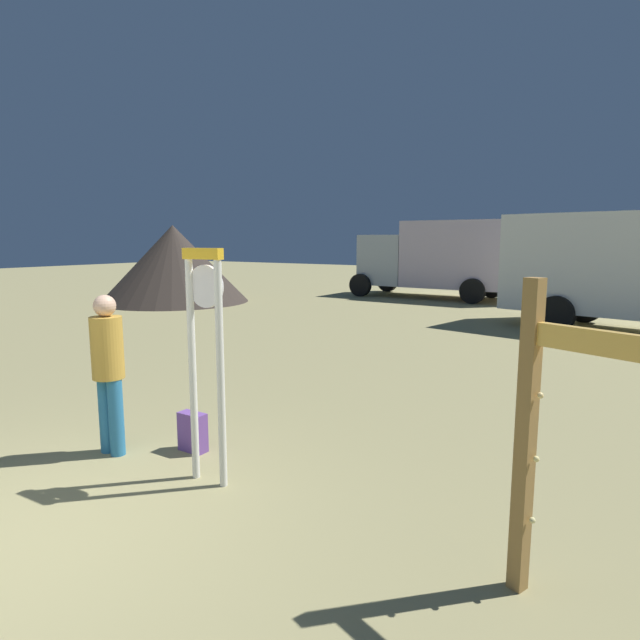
{
  "coord_description": "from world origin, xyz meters",
  "views": [
    {
      "loc": [
        4.07,
        -1.73,
        2.27
      ],
      "look_at": [
        0.24,
        4.24,
        1.2
      ],
      "focal_mm": 30.04,
      "sensor_mm": 36.0,
      "label": 1
    }
  ],
  "objects_px": {
    "person_near_clock": "(108,366)",
    "dome_tent": "(174,264)",
    "box_truck_far": "(446,256)",
    "arrow_sign": "(594,402)",
    "backpack": "(193,432)",
    "standing_clock": "(206,343)"
  },
  "relations": [
    {
      "from": "backpack",
      "to": "standing_clock",
      "type": "bearing_deg",
      "value": -33.3
    },
    {
      "from": "person_near_clock",
      "to": "standing_clock",
      "type": "bearing_deg",
      "value": 2.9
    },
    {
      "from": "person_near_clock",
      "to": "dome_tent",
      "type": "height_order",
      "value": "dome_tent"
    },
    {
      "from": "dome_tent",
      "to": "person_near_clock",
      "type": "bearing_deg",
      "value": -44.9
    },
    {
      "from": "person_near_clock",
      "to": "box_truck_far",
      "type": "relative_size",
      "value": 0.26
    },
    {
      "from": "standing_clock",
      "to": "person_near_clock",
      "type": "height_order",
      "value": "standing_clock"
    },
    {
      "from": "person_near_clock",
      "to": "dome_tent",
      "type": "bearing_deg",
      "value": 135.1
    },
    {
      "from": "dome_tent",
      "to": "box_truck_far",
      "type": "bearing_deg",
      "value": 39.58
    },
    {
      "from": "arrow_sign",
      "to": "backpack",
      "type": "xyz_separation_m",
      "value": [
        -3.87,
        0.65,
        -1.16
      ]
    },
    {
      "from": "standing_clock",
      "to": "dome_tent",
      "type": "height_order",
      "value": "dome_tent"
    },
    {
      "from": "box_truck_far",
      "to": "dome_tent",
      "type": "distance_m",
      "value": 10.25
    },
    {
      "from": "person_near_clock",
      "to": "arrow_sign",
      "type": "bearing_deg",
      "value": -1.68
    },
    {
      "from": "backpack",
      "to": "box_truck_far",
      "type": "distance_m",
      "value": 16.5
    },
    {
      "from": "arrow_sign",
      "to": "dome_tent",
      "type": "height_order",
      "value": "dome_tent"
    },
    {
      "from": "person_near_clock",
      "to": "dome_tent",
      "type": "xyz_separation_m",
      "value": [
        -10.19,
        10.15,
        0.44
      ]
    },
    {
      "from": "standing_clock",
      "to": "backpack",
      "type": "bearing_deg",
      "value": 146.7
    },
    {
      "from": "box_truck_far",
      "to": "person_near_clock",
      "type": "bearing_deg",
      "value": -82.18
    },
    {
      "from": "box_truck_far",
      "to": "standing_clock",
      "type": "bearing_deg",
      "value": -77.62
    },
    {
      "from": "person_near_clock",
      "to": "box_truck_far",
      "type": "distance_m",
      "value": 16.86
    },
    {
      "from": "backpack",
      "to": "dome_tent",
      "type": "height_order",
      "value": "dome_tent"
    },
    {
      "from": "standing_clock",
      "to": "arrow_sign",
      "type": "bearing_deg",
      "value": -3.62
    },
    {
      "from": "standing_clock",
      "to": "box_truck_far",
      "type": "distance_m",
      "value": 17.01
    }
  ]
}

